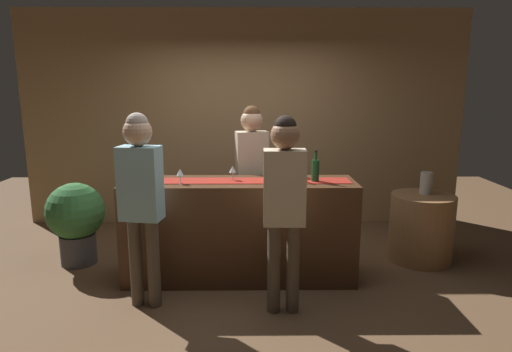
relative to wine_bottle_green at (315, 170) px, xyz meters
name	(u,v)px	position (x,y,z in m)	size (l,w,h in m)	color
ground_plane	(240,277)	(-0.73, 0.02, -1.11)	(10.00, 10.00, 0.00)	brown
back_wall	(243,119)	(-0.73, 1.92, 0.34)	(6.00, 0.12, 2.90)	tan
bar_counter	(240,230)	(-0.73, 0.02, -0.61)	(2.25, 0.60, 0.99)	#472B19
counter_runner_cloth	(239,181)	(-0.73, 0.02, -0.11)	(2.13, 0.28, 0.01)	maroon
wine_bottle_green	(315,170)	(0.00, 0.00, 0.00)	(0.07, 0.07, 0.30)	#194723
wine_bottle_clear	(287,168)	(-0.26, 0.09, 0.00)	(0.07, 0.07, 0.30)	#B2C6C1
wine_glass_near_customer	(180,173)	(-1.28, -0.09, -0.01)	(0.07, 0.07, 0.14)	silver
wine_glass_mid_counter	(233,170)	(-0.80, 0.06, -0.01)	(0.07, 0.07, 0.14)	silver
bartender	(252,165)	(-0.61, 0.60, -0.06)	(0.37, 0.26, 1.69)	#26262B
customer_sipping	(284,195)	(-0.34, -0.66, -0.08)	(0.34, 0.23, 1.67)	brown
customer_browsing	(141,190)	(-1.54, -0.54, -0.07)	(0.37, 0.25, 1.68)	brown
round_side_table	(421,228)	(1.25, 0.46, -0.74)	(0.68, 0.68, 0.74)	#996B42
vase_on_side_table	(426,183)	(1.29, 0.53, -0.25)	(0.13, 0.13, 0.24)	#B7B2A8
potted_plant_tall	(76,218)	(-2.50, 0.40, -0.59)	(0.61, 0.61, 0.89)	#4C4C51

